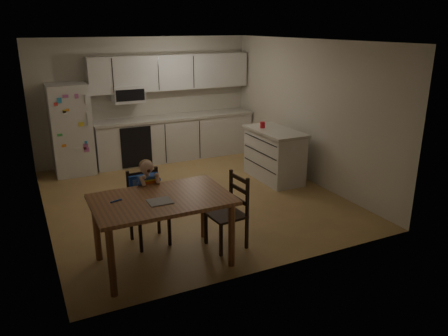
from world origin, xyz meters
name	(u,v)px	position (x,y,z in m)	size (l,w,h in m)	color
room	(179,118)	(0.00, 0.48, 1.25)	(4.52, 5.01, 2.51)	#997948
refrigerator	(71,129)	(-1.55, 2.15, 0.85)	(0.72, 0.70, 1.70)	silver
kitchen_run	(173,118)	(0.50, 2.24, 0.88)	(3.37, 0.62, 2.15)	silver
kitchen_island	(274,155)	(1.70, 0.16, 0.47)	(0.66, 1.26, 0.93)	silver
red_cup	(263,125)	(1.58, 0.39, 0.99)	(0.09, 0.09, 0.11)	red
dining_table	(162,207)	(-1.07, -1.82, 0.73)	(1.57, 1.01, 0.84)	brown
napkin	(160,201)	(-1.12, -1.93, 0.85)	(0.26, 0.23, 0.01)	#A4A3A8
toddler_spoon	(115,201)	(-1.57, -1.71, 0.85)	(0.02, 0.02, 0.12)	blue
chair_booster	(147,193)	(-1.07, -1.20, 0.68)	(0.45, 0.45, 1.13)	black
chair_side	(233,206)	(-0.12, -1.76, 0.54)	(0.46, 0.46, 0.95)	black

